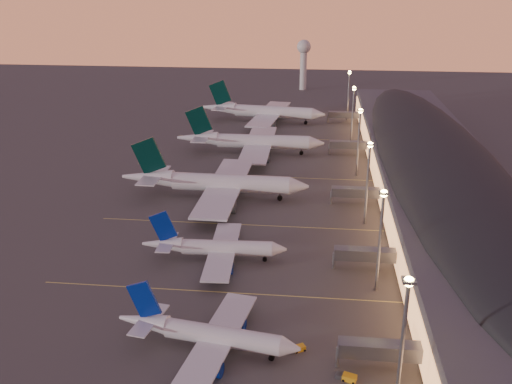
{
  "coord_description": "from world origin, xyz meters",
  "views": [
    {
      "loc": [
        20.33,
        -122.53,
        70.79
      ],
      "look_at": [
        2.0,
        45.0,
        7.0
      ],
      "focal_mm": 40.0,
      "sensor_mm": 36.0,
      "label": 1
    }
  ],
  "objects_px": {
    "airliner_wide_near": "(215,183)",
    "baggage_tug_a": "(347,377)",
    "airliner_wide_far": "(263,112)",
    "baggage_tug_b": "(297,349)",
    "airliner_narrow_north": "(214,248)",
    "radar_tower": "(304,56)",
    "airliner_wide_mid": "(250,141)",
    "airliner_narrow_south": "(207,334)"
  },
  "relations": [
    {
      "from": "baggage_tug_a",
      "to": "airliner_wide_far",
      "type": "bearing_deg",
      "value": 118.21
    },
    {
      "from": "airliner_narrow_north",
      "to": "airliner_wide_near",
      "type": "relative_size",
      "value": 0.6
    },
    {
      "from": "baggage_tug_a",
      "to": "baggage_tug_b",
      "type": "height_order",
      "value": "baggage_tug_a"
    },
    {
      "from": "airliner_narrow_south",
      "to": "baggage_tug_a",
      "type": "distance_m",
      "value": 28.62
    },
    {
      "from": "airliner_wide_far",
      "to": "baggage_tug_b",
      "type": "relative_size",
      "value": 17.08
    },
    {
      "from": "airliner_wide_near",
      "to": "radar_tower",
      "type": "bearing_deg",
      "value": 84.56
    },
    {
      "from": "airliner_wide_mid",
      "to": "baggage_tug_b",
      "type": "distance_m",
      "value": 138.32
    },
    {
      "from": "airliner_wide_near",
      "to": "baggage_tug_b",
      "type": "distance_m",
      "value": 88.6
    },
    {
      "from": "airliner_narrow_south",
      "to": "airliner_wide_far",
      "type": "xyz_separation_m",
      "value": [
        -7.86,
        193.87,
        1.81
      ]
    },
    {
      "from": "baggage_tug_a",
      "to": "airliner_narrow_south",
      "type": "bearing_deg",
      "value": -174.89
    },
    {
      "from": "airliner_wide_mid",
      "to": "baggage_tug_a",
      "type": "distance_m",
      "value": 147.95
    },
    {
      "from": "airliner_narrow_north",
      "to": "airliner_wide_mid",
      "type": "height_order",
      "value": "airliner_wide_mid"
    },
    {
      "from": "airliner_narrow_south",
      "to": "airliner_wide_near",
      "type": "distance_m",
      "value": 85.09
    },
    {
      "from": "airliner_wide_near",
      "to": "airliner_wide_mid",
      "type": "relative_size",
      "value": 1.02
    },
    {
      "from": "airliner_narrow_north",
      "to": "radar_tower",
      "type": "distance_m",
      "value": 249.76
    },
    {
      "from": "airliner_narrow_south",
      "to": "baggage_tug_b",
      "type": "relative_size",
      "value": 10.09
    },
    {
      "from": "baggage_tug_b",
      "to": "airliner_wide_near",
      "type": "bearing_deg",
      "value": 82.45
    },
    {
      "from": "airliner_wide_far",
      "to": "baggage_tug_b",
      "type": "height_order",
      "value": "airliner_wide_far"
    },
    {
      "from": "baggage_tug_a",
      "to": "airliner_narrow_north",
      "type": "bearing_deg",
      "value": 144.45
    },
    {
      "from": "baggage_tug_a",
      "to": "baggage_tug_b",
      "type": "xyz_separation_m",
      "value": [
        -9.63,
        7.77,
        -0.04
      ]
    },
    {
      "from": "airliner_narrow_south",
      "to": "airliner_wide_near",
      "type": "bearing_deg",
      "value": 108.41
    },
    {
      "from": "airliner_narrow_north",
      "to": "airliner_wide_mid",
      "type": "distance_m",
      "value": 98.53
    },
    {
      "from": "airliner_wide_near",
      "to": "airliner_wide_far",
      "type": "distance_m",
      "value": 110.01
    },
    {
      "from": "airliner_wide_near",
      "to": "airliner_wide_mid",
      "type": "bearing_deg",
      "value": 84.8
    },
    {
      "from": "airliner_wide_far",
      "to": "radar_tower",
      "type": "distance_m",
      "value": 96.55
    },
    {
      "from": "radar_tower",
      "to": "baggage_tug_b",
      "type": "relative_size",
      "value": 8.49
    },
    {
      "from": "airliner_wide_far",
      "to": "baggage_tug_b",
      "type": "distance_m",
      "value": 194.31
    },
    {
      "from": "baggage_tug_b",
      "to": "airliner_wide_far",
      "type": "bearing_deg",
      "value": 69.22
    },
    {
      "from": "radar_tower",
      "to": "airliner_wide_far",
      "type": "bearing_deg",
      "value": -100.8
    },
    {
      "from": "airliner_narrow_north",
      "to": "airliner_wide_far",
      "type": "xyz_separation_m",
      "value": [
        -2.43,
        155.17,
        1.82
      ]
    },
    {
      "from": "airliner_wide_near",
      "to": "radar_tower",
      "type": "height_order",
      "value": "radar_tower"
    },
    {
      "from": "airliner_wide_far",
      "to": "baggage_tug_b",
      "type": "bearing_deg",
      "value": -75.33
    },
    {
      "from": "airliner_narrow_south",
      "to": "baggage_tug_b",
      "type": "distance_m",
      "value": 18.41
    },
    {
      "from": "airliner_wide_near",
      "to": "airliner_wide_far",
      "type": "xyz_separation_m",
      "value": [
        5.62,
        109.86,
        0.07
      ]
    },
    {
      "from": "airliner_narrow_south",
      "to": "baggage_tug_a",
      "type": "height_order",
      "value": "airliner_narrow_south"
    },
    {
      "from": "airliner_wide_near",
      "to": "baggage_tug_a",
      "type": "distance_m",
      "value": 99.48
    },
    {
      "from": "airliner_wide_near",
      "to": "baggage_tug_a",
      "type": "relative_size",
      "value": 15.38
    },
    {
      "from": "radar_tower",
      "to": "airliner_wide_mid",
      "type": "bearing_deg",
      "value": -96.66
    },
    {
      "from": "airliner_narrow_south",
      "to": "airliner_wide_mid",
      "type": "xyz_separation_m",
      "value": [
        -7.57,
        137.19,
        1.62
      ]
    },
    {
      "from": "airliner_narrow_north",
      "to": "airliner_wide_near",
      "type": "height_order",
      "value": "airliner_wide_near"
    },
    {
      "from": "airliner_narrow_north",
      "to": "airliner_wide_near",
      "type": "distance_m",
      "value": 46.04
    },
    {
      "from": "airliner_narrow_south",
      "to": "airliner_wide_mid",
      "type": "bearing_deg",
      "value": 102.45
    }
  ]
}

